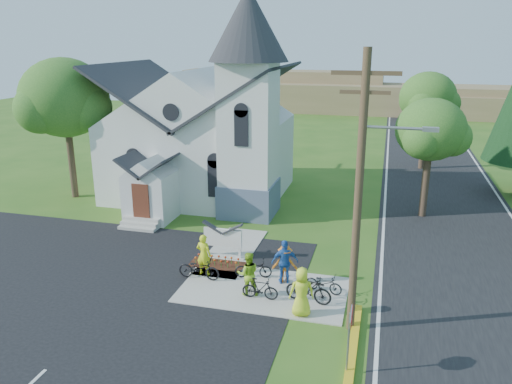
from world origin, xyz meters
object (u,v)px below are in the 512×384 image
(cyclist_1, at_px, (248,274))
(bike_3, at_px, (309,289))
(cyclist_0, at_px, (204,255))
(utility_pole, at_px, (361,188))
(cyclist_4, at_px, (302,292))
(cyclist_2, at_px, (285,262))
(church_sign, at_px, (223,238))
(cyclist_3, at_px, (285,264))
(bike_4, at_px, (324,283))
(bike_0, at_px, (199,268))
(stop_sign, at_px, (350,325))
(bike_1, at_px, (260,289))
(bike_2, at_px, (253,268))

(cyclist_1, distance_m, bike_3, 2.55)
(cyclist_0, distance_m, cyclist_1, 2.71)
(utility_pole, xyz_separation_m, cyclist_4, (-1.97, 0.38, -4.37))
(cyclist_2, bearing_deg, cyclist_4, 96.26)
(church_sign, distance_m, cyclist_2, 3.93)
(cyclist_3, distance_m, bike_4, 1.90)
(utility_pole, xyz_separation_m, bike_0, (-6.85, 2.22, -4.86))
(cyclist_1, distance_m, cyclist_4, 2.63)
(stop_sign, xyz_separation_m, cyclist_1, (-4.45, 4.13, -0.80))
(bike_4, bearing_deg, bike_1, 130.09)
(church_sign, xyz_separation_m, cyclist_4, (4.60, -4.32, 0.00))
(bike_0, bearing_deg, cyclist_1, -107.46)
(utility_pole, xyz_separation_m, bike_1, (-3.80, 1.18, -4.90))
(stop_sign, relative_size, cyclist_2, 1.25)
(cyclist_3, distance_m, bike_3, 2.01)
(cyclist_1, distance_m, bike_1, 0.79)
(bike_0, bearing_deg, bike_1, -108.49)
(cyclist_0, relative_size, bike_1, 1.28)
(stop_sign, xyz_separation_m, bike_4, (-1.44, 5.10, -1.31))
(bike_0, bearing_deg, cyclist_2, -80.62)
(cyclist_1, xyz_separation_m, cyclist_2, (1.26, 1.39, 0.05))
(bike_2, bearing_deg, cyclist_3, -104.48)
(cyclist_2, xyz_separation_m, cyclist_3, (-0.02, 0.11, -0.14))
(bike_2, relative_size, cyclist_4, 0.84)
(church_sign, xyz_separation_m, bike_4, (5.20, -2.30, -0.56))
(cyclist_0, relative_size, bike_3, 1.00)
(stop_sign, bearing_deg, bike_3, 115.13)
(stop_sign, distance_m, bike_1, 5.63)
(cyclist_2, distance_m, bike_2, 1.56)
(stop_sign, height_order, bike_1, stop_sign)
(church_sign, distance_m, bike_4, 5.71)
(cyclist_1, height_order, bike_2, cyclist_1)
(bike_1, distance_m, bike_2, 1.94)
(church_sign, relative_size, bike_3, 1.15)
(bike_1, relative_size, bike_3, 0.79)
(stop_sign, relative_size, bike_2, 1.51)
(bike_1, xyz_separation_m, bike_4, (2.44, 1.22, -0.03))
(bike_0, bearing_deg, cyclist_0, -8.24)
(bike_3, height_order, bike_4, bike_3)
(cyclist_2, height_order, bike_2, cyclist_2)
(stop_sign, height_order, cyclist_1, stop_sign)
(cyclist_4, bearing_deg, bike_0, -34.69)
(cyclist_0, height_order, bike_3, cyclist_0)
(cyclist_3, bearing_deg, cyclist_4, 105.96)
(utility_pole, relative_size, stop_sign, 4.03)
(bike_1, bearing_deg, cyclist_2, -23.20)
(stop_sign, relative_size, bike_4, 1.55)
(church_sign, height_order, cyclist_1, cyclist_1)
(cyclist_1, bearing_deg, stop_sign, 117.19)
(cyclist_1, height_order, bike_4, cyclist_1)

